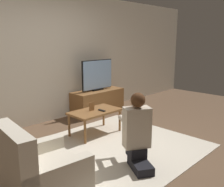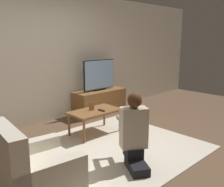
% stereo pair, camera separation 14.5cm
% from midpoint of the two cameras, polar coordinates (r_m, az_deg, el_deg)
% --- Properties ---
extents(ground_plane, '(10.00, 10.00, 0.00)m').
position_cam_midpoint_polar(ground_plane, '(3.89, -1.69, -12.86)').
color(ground_plane, brown).
extents(wall_back, '(10.00, 0.06, 2.60)m').
position_cam_midpoint_polar(wall_back, '(5.11, -17.04, 7.78)').
color(wall_back, beige).
rests_on(wall_back, ground_plane).
extents(rug, '(2.72, 2.28, 0.02)m').
position_cam_midpoint_polar(rug, '(3.89, -1.69, -12.75)').
color(rug, beige).
rests_on(rug, ground_plane).
extents(tv_stand, '(1.23, 0.48, 0.53)m').
position_cam_midpoint_polar(tv_stand, '(5.68, -3.99, -1.90)').
color(tv_stand, brown).
rests_on(tv_stand, ground_plane).
extents(tv, '(0.85, 0.08, 0.68)m').
position_cam_midpoint_polar(tv, '(5.56, -4.11, 4.22)').
color(tv, black).
rests_on(tv, tv_stand).
extents(coffee_table, '(0.89, 0.51, 0.44)m').
position_cam_midpoint_polar(coffee_table, '(4.39, -4.84, -4.50)').
color(coffee_table, brown).
rests_on(coffee_table, ground_plane).
extents(armchair, '(0.81, 0.84, 0.85)m').
position_cam_midpoint_polar(armchair, '(2.82, -17.46, -17.54)').
color(armchair, beige).
rests_on(armchair, ground_plane).
extents(person_kneeling, '(0.60, 0.78, 0.98)m').
position_cam_midpoint_polar(person_kneeling, '(3.28, 4.48, -8.36)').
color(person_kneeling, black).
rests_on(person_kneeling, rug).
extents(picture_frame, '(0.11, 0.01, 0.15)m').
position_cam_midpoint_polar(picture_frame, '(4.35, -5.60, -2.98)').
color(picture_frame, brown).
rests_on(picture_frame, coffee_table).
extents(remote, '(0.04, 0.15, 0.02)m').
position_cam_midpoint_polar(remote, '(4.34, -3.32, -3.88)').
color(remote, black).
rests_on(remote, coffee_table).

